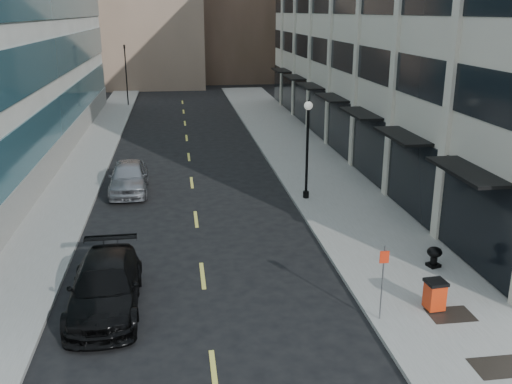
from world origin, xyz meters
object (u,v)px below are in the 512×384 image
object	(u,v)px
lamppost	(307,141)
traffic_signal	(124,49)
urn_planter	(434,255)
sign_post	(383,273)
car_black_pickup	(105,287)
trash_bin	(435,294)
car_silver_sedan	(129,177)

from	to	relation	value
lamppost	traffic_signal	bearing A→B (deg)	109.29
urn_planter	sign_post	bearing A→B (deg)	-134.29
car_black_pickup	sign_post	bearing A→B (deg)	-14.79
traffic_signal	sign_post	size ratio (longest dim) A/B	2.84
car_black_pickup	urn_planter	size ratio (longest dim) A/B	7.01
trash_bin	urn_planter	bearing A→B (deg)	60.58
urn_planter	car_silver_sedan	bearing A→B (deg)	136.23
car_black_pickup	lamppost	xyz separation A→B (m)	(8.92, 10.00, 2.33)
traffic_signal	sign_post	xyz separation A→B (m)	(10.80, -44.12, -3.99)
lamppost	urn_planter	distance (m)	9.54
lamppost	urn_planter	world-z (taller)	lamppost
car_silver_sedan	trash_bin	world-z (taller)	car_silver_sedan
lamppost	urn_planter	bearing A→B (deg)	-71.65
traffic_signal	sign_post	distance (m)	45.60
car_black_pickup	lamppost	size ratio (longest dim) A/B	1.08
car_silver_sedan	trash_bin	bearing A→B (deg)	-54.91
traffic_signal	car_silver_sedan	bearing A→B (deg)	-85.82
car_silver_sedan	lamppost	world-z (taller)	lamppost
car_silver_sedan	car_black_pickup	bearing A→B (deg)	-90.39
lamppost	sign_post	xyz separation A→B (m)	(-0.40, -12.12, -1.39)
traffic_signal	car_black_pickup	xyz separation A→B (m)	(2.28, -42.00, -4.93)
trash_bin	sign_post	xyz separation A→B (m)	(-1.92, -0.35, 1.04)
urn_planter	car_black_pickup	bearing A→B (deg)	-173.91
traffic_signal	urn_planter	xyz separation A→B (m)	(14.10, -40.74, -5.09)
traffic_signal	car_black_pickup	world-z (taller)	traffic_signal
trash_bin	traffic_signal	bearing A→B (deg)	101.28
urn_planter	trash_bin	bearing A→B (deg)	-114.50
sign_post	urn_planter	xyz separation A→B (m)	(3.30, 3.38, -1.11)
car_black_pickup	trash_bin	bearing A→B (deg)	-10.45
sign_post	urn_planter	world-z (taller)	sign_post
traffic_signal	car_silver_sedan	distance (m)	29.76
traffic_signal	lamppost	bearing A→B (deg)	-70.71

